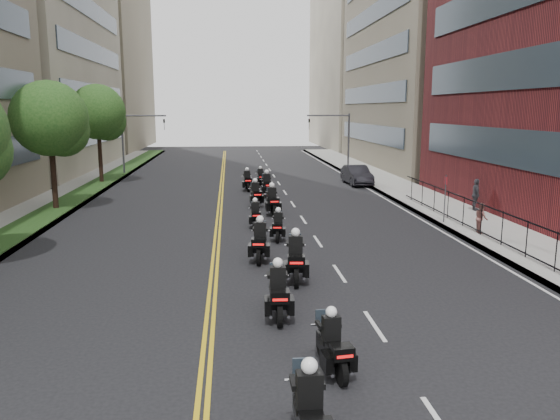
# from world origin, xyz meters

# --- Properties ---
(sidewalk_right) EXTENTS (4.00, 90.00, 0.15)m
(sidewalk_right) POSITION_xyz_m (12.00, 25.00, 0.07)
(sidewalk_right) COLOR gray
(sidewalk_right) RESTS_ON ground
(sidewalk_left) EXTENTS (4.00, 90.00, 0.15)m
(sidewalk_left) POSITION_xyz_m (-12.00, 25.00, 0.07)
(sidewalk_left) COLOR gray
(sidewalk_left) RESTS_ON ground
(grass_strip) EXTENTS (2.00, 90.00, 0.04)m
(grass_strip) POSITION_xyz_m (-11.20, 25.00, 0.17)
(grass_strip) COLOR #1F3A15
(grass_strip) RESTS_ON sidewalk_left
(building_right_tan) EXTENTS (15.11, 28.00, 30.00)m
(building_right_tan) POSITION_xyz_m (21.48, 48.00, 15.00)
(building_right_tan) COLOR #7C715A
(building_right_tan) RESTS_ON ground
(building_right_far) EXTENTS (15.00, 28.00, 26.00)m
(building_right_far) POSITION_xyz_m (21.50, 78.00, 13.00)
(building_right_far) COLOR gray
(building_right_far) RESTS_ON ground
(building_left_far) EXTENTS (16.00, 28.00, 26.00)m
(building_left_far) POSITION_xyz_m (-22.00, 78.00, 13.00)
(building_left_far) COLOR #7C715A
(building_left_far) RESTS_ON ground
(iron_fence) EXTENTS (0.05, 28.00, 1.50)m
(iron_fence) POSITION_xyz_m (11.00, 12.00, 0.90)
(iron_fence) COLOR black
(iron_fence) RESTS_ON sidewalk_right
(street_trees) EXTENTS (4.40, 38.40, 7.98)m
(street_trees) POSITION_xyz_m (-11.05, 18.61, 5.13)
(street_trees) COLOR black
(street_trees) RESTS_ON ground
(traffic_signal_right) EXTENTS (4.09, 0.20, 5.60)m
(traffic_signal_right) POSITION_xyz_m (9.54, 42.00, 3.70)
(traffic_signal_right) COLOR #3F3F44
(traffic_signal_right) RESTS_ON ground
(traffic_signal_left) EXTENTS (4.09, 0.20, 5.60)m
(traffic_signal_left) POSITION_xyz_m (-9.54, 42.00, 3.70)
(traffic_signal_left) COLOR #3F3F44
(traffic_signal_left) RESTS_ON ground
(motorcycle_0) EXTENTS (0.55, 2.38, 1.76)m
(motorcycle_0) POSITION_xyz_m (0.53, -0.58, 0.70)
(motorcycle_0) COLOR black
(motorcycle_0) RESTS_ON ground
(motorcycle_1) EXTENTS (0.63, 2.11, 1.56)m
(motorcycle_1) POSITION_xyz_m (1.50, 2.42, 0.62)
(motorcycle_1) COLOR black
(motorcycle_1) RESTS_ON ground
(motorcycle_2) EXTENTS (0.56, 2.39, 1.76)m
(motorcycle_2) POSITION_xyz_m (0.55, 5.92, 0.70)
(motorcycle_2) COLOR black
(motorcycle_2) RESTS_ON ground
(motorcycle_3) EXTENTS (0.70, 2.55, 1.88)m
(motorcycle_3) POSITION_xyz_m (1.47, 9.33, 0.74)
(motorcycle_3) COLOR black
(motorcycle_3) RESTS_ON ground
(motorcycle_4) EXTENTS (0.71, 2.45, 1.81)m
(motorcycle_4) POSITION_xyz_m (0.36, 12.09, 0.71)
(motorcycle_4) COLOR black
(motorcycle_4) RESTS_ON ground
(motorcycle_5) EXTENTS (0.63, 2.06, 1.53)m
(motorcycle_5) POSITION_xyz_m (1.40, 15.50, 0.60)
(motorcycle_5) COLOR black
(motorcycle_5) RESTS_ON ground
(motorcycle_6) EXTENTS (0.48, 2.06, 1.52)m
(motorcycle_6) POSITION_xyz_m (0.48, 18.39, 0.60)
(motorcycle_6) COLOR black
(motorcycle_6) RESTS_ON ground
(motorcycle_7) EXTENTS (0.60, 2.51, 1.85)m
(motorcycle_7) POSITION_xyz_m (1.61, 21.67, 0.73)
(motorcycle_7) COLOR black
(motorcycle_7) RESTS_ON ground
(motorcycle_8) EXTENTS (0.63, 2.38, 1.75)m
(motorcycle_8) POSITION_xyz_m (0.79, 24.51, 0.69)
(motorcycle_8) COLOR black
(motorcycle_8) RESTS_ON ground
(motorcycle_9) EXTENTS (0.68, 2.55, 1.88)m
(motorcycle_9) POSITION_xyz_m (1.77, 28.19, 0.74)
(motorcycle_9) COLOR black
(motorcycle_9) RESTS_ON ground
(motorcycle_10) EXTENTS (0.56, 2.35, 1.73)m
(motorcycle_10) POSITION_xyz_m (0.49, 31.20, 0.69)
(motorcycle_10) COLOR black
(motorcycle_10) RESTS_ON ground
(motorcycle_11) EXTENTS (0.52, 2.09, 1.54)m
(motorcycle_11) POSITION_xyz_m (1.65, 33.93, 0.61)
(motorcycle_11) COLOR black
(motorcycle_11) RESTS_ON ground
(parked_sedan) EXTENTS (1.79, 4.72, 1.54)m
(parked_sedan) POSITION_xyz_m (9.40, 33.68, 0.77)
(parked_sedan) COLOR black
(parked_sedan) RESTS_ON ground
(pedestrian_b) EXTENTS (0.65, 0.78, 1.45)m
(pedestrian_b) POSITION_xyz_m (11.20, 15.42, 0.88)
(pedestrian_b) COLOR #89524B
(pedestrian_b) RESTS_ON sidewalk_right
(pedestrian_c) EXTENTS (0.64, 1.16, 1.87)m
(pedestrian_c) POSITION_xyz_m (13.50, 21.02, 1.09)
(pedestrian_c) COLOR #3D3D44
(pedestrian_c) RESTS_ON sidewalk_right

